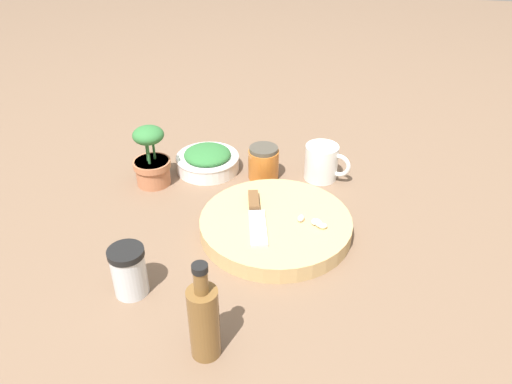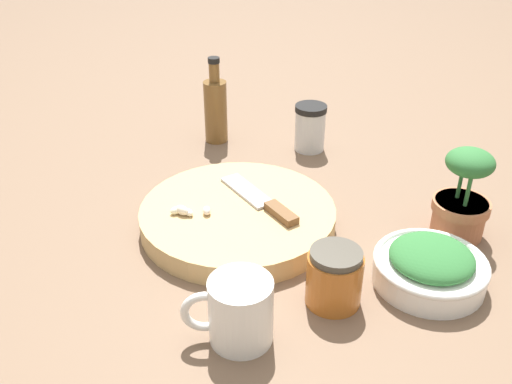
{
  "view_description": "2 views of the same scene",
  "coord_description": "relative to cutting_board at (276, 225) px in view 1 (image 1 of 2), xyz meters",
  "views": [
    {
      "loc": [
        -0.81,
        -0.17,
        0.65
      ],
      "look_at": [
        0.04,
        -0.01,
        0.09
      ],
      "focal_mm": 35.0,
      "sensor_mm": 36.0,
      "label": 1
    },
    {
      "loc": [
        0.78,
        -0.3,
        0.53
      ],
      "look_at": [
        0.01,
        -0.02,
        0.04
      ],
      "focal_mm": 40.0,
      "sensor_mm": 36.0,
      "label": 2
    }
  ],
  "objects": [
    {
      "name": "ground_plane",
      "position": [
        -0.03,
        0.06,
        -0.02
      ],
      "size": [
        5.0,
        5.0,
        0.0
      ],
      "primitive_type": "plane",
      "color": "brown"
    },
    {
      "name": "cutting_board",
      "position": [
        0.0,
        0.0,
        0.0
      ],
      "size": [
        0.32,
        0.32,
        0.04
      ],
      "color": "tan",
      "rests_on": "ground_plane"
    },
    {
      "name": "coffee_mug",
      "position": [
        0.24,
        -0.08,
        0.03
      ],
      "size": [
        0.08,
        0.11,
        0.09
      ],
      "color": "silver",
      "rests_on": "ground_plane"
    },
    {
      "name": "garlic_cloves",
      "position": [
        -0.01,
        -0.08,
        0.02
      ],
      "size": [
        0.04,
        0.06,
        0.02
      ],
      "color": "silver",
      "rests_on": "cutting_board"
    },
    {
      "name": "oil_bottle",
      "position": [
        -0.33,
        0.06,
        0.05
      ],
      "size": [
        0.05,
        0.05,
        0.18
      ],
      "color": "brown",
      "rests_on": "ground_plane"
    },
    {
      "name": "chef_knife",
      "position": [
        0.0,
        0.04,
        0.02
      ],
      "size": [
        0.19,
        0.07,
        0.01
      ],
      "rotation": [
        0.0,
        0.0,
        1.8
      ],
      "color": "brown",
      "rests_on": "cutting_board"
    },
    {
      "name": "herb_bowl",
      "position": [
        0.23,
        0.21,
        0.01
      ],
      "size": [
        0.16,
        0.16,
        0.06
      ],
      "color": "silver",
      "rests_on": "ground_plane"
    },
    {
      "name": "potted_herb",
      "position": [
        0.14,
        0.32,
        0.05
      ],
      "size": [
        0.09,
        0.09,
        0.15
      ],
      "color": "#B26B47",
      "rests_on": "ground_plane"
    },
    {
      "name": "honey_jar",
      "position": [
        0.22,
        0.06,
        0.02
      ],
      "size": [
        0.08,
        0.08,
        0.08
      ],
      "color": "#B26023",
      "rests_on": "ground_plane"
    },
    {
      "name": "spice_jar",
      "position": [
        -0.22,
        0.23,
        0.03
      ],
      "size": [
        0.06,
        0.06,
        0.1
      ],
      "color": "silver",
      "rests_on": "ground_plane"
    }
  ]
}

